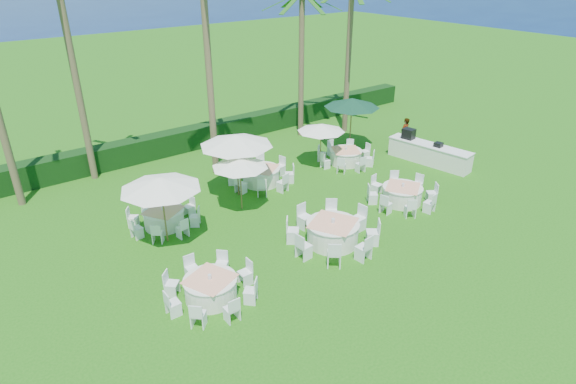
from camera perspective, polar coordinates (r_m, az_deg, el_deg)
name	(u,v)px	position (r m, az deg, el deg)	size (l,w,h in m)	color
ground	(322,241)	(18.64, 4.10, -5.77)	(120.00, 120.00, 0.00)	#1B5F10
hedge	(182,140)	(27.60, -12.46, 6.03)	(34.00, 1.00, 1.20)	black
banquet_table_a	(211,288)	(15.73, -9.15, -11.17)	(2.98, 2.98, 0.91)	white
banquet_table_b	(333,232)	(18.31, 5.30, -4.77)	(3.52, 3.52, 1.05)	white
banquet_table_c	(402,194)	(21.77, 13.37, -0.25)	(3.07, 3.07, 0.93)	white
banquet_table_d	(164,218)	(20.00, -14.48, -2.96)	(2.89, 2.89, 0.88)	white
banquet_table_e	(261,175)	(23.02, -3.21, 2.00)	(3.16, 3.16, 0.96)	white
banquet_table_f	(346,156)	(25.44, 6.84, 4.22)	(2.97, 2.97, 0.90)	white
umbrella_a	(160,183)	(18.02, -14.91, 1.02)	(3.00, 3.00, 2.68)	brown
umbrella_b	(240,163)	(20.03, -5.73, 3.50)	(2.38, 2.38, 2.36)	brown
umbrella_c	(236,140)	(21.11, -6.17, 6.12)	(3.24, 3.24, 2.90)	brown
umbrella_d	(321,128)	(24.55, 3.96, 7.62)	(2.43, 2.43, 2.23)	brown
umbrella_green	(352,103)	(26.86, 7.59, 10.45)	(3.06, 3.06, 2.90)	brown
buffet_table	(428,153)	(26.32, 16.30, 4.46)	(1.64, 4.54, 1.58)	white
staff_person	(405,133)	(28.12, 13.66, 6.84)	(0.63, 0.41, 1.71)	gray
palm_b	(73,66)	(23.99, -24.10, 13.43)	(4.37, 4.25, 9.93)	brown
palm_c	(208,56)	(22.94, -9.47, 15.60)	(4.41, 4.08, 10.55)	brown
palm_d	(301,60)	(28.42, 1.60, 15.40)	(4.18, 4.39, 8.12)	brown
palm_e	(349,53)	(29.33, 7.19, 16.01)	(4.40, 3.96, 8.56)	brown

